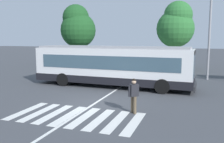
{
  "coord_description": "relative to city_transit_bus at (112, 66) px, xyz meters",
  "views": [
    {
      "loc": [
        5.37,
        -12.1,
        3.65
      ],
      "look_at": [
        -0.27,
        4.1,
        1.3
      ],
      "focal_mm": 39.11,
      "sensor_mm": 36.0,
      "label": 1
    }
  ],
  "objects": [
    {
      "name": "background_tree_right",
      "position": [
        3.6,
        12.39,
        3.59
      ],
      "size": [
        4.36,
        4.36,
        7.9
      ],
      "color": "brown",
      "rests_on": "ground_plane"
    },
    {
      "name": "city_transit_bus",
      "position": [
        0.0,
        0.0,
        0.0
      ],
      "size": [
        12.15,
        2.93,
        3.06
      ],
      "color": "black",
      "rests_on": "ground_plane"
    },
    {
      "name": "parked_car_silver",
      "position": [
        -6.2,
        11.05,
        -0.82
      ],
      "size": [
        1.97,
        4.55,
        1.35
      ],
      "color": "black",
      "rests_on": "ground_plane"
    },
    {
      "name": "parked_car_black",
      "position": [
        -0.89,
        10.61,
        -0.82
      ],
      "size": [
        2.05,
        4.59,
        1.35
      ],
      "color": "black",
      "rests_on": "ground_plane"
    },
    {
      "name": "twin_arm_street_lamp",
      "position": [
        7.0,
        5.69,
        4.44
      ],
      "size": [
        4.31,
        0.32,
        9.94
      ],
      "color": "#939399",
      "rests_on": "ground_plane"
    },
    {
      "name": "parked_car_white",
      "position": [
        1.83,
        10.61,
        -0.82
      ],
      "size": [
        1.97,
        4.55,
        1.35
      ],
      "color": "black",
      "rests_on": "ground_plane"
    },
    {
      "name": "parked_car_charcoal",
      "position": [
        -3.56,
        10.83,
        -0.82
      ],
      "size": [
        1.9,
        4.51,
        1.35
      ],
      "color": "black",
      "rests_on": "ground_plane"
    },
    {
      "name": "ground_plane",
      "position": [
        0.65,
        -5.17,
        -1.59
      ],
      "size": [
        160.0,
        160.0,
        0.0
      ],
      "primitive_type": "plane",
      "color": "#424449"
    },
    {
      "name": "parked_car_champagne",
      "position": [
        4.38,
        10.69,
        -0.82
      ],
      "size": [
        1.95,
        4.54,
        1.35
      ],
      "color": "black",
      "rests_on": "ground_plane"
    },
    {
      "name": "background_tree_left",
      "position": [
        -9.41,
        12.88,
        3.62
      ],
      "size": [
        4.75,
        4.75,
        8.17
      ],
      "color": "brown",
      "rests_on": "ground_plane"
    },
    {
      "name": "crosswalk_painted_stripes",
      "position": [
        0.79,
        -7.38,
        -1.58
      ],
      "size": [
        6.05,
        3.08,
        0.01
      ],
      "color": "silver",
      "rests_on": "ground_plane"
    },
    {
      "name": "lane_center_line",
      "position": [
        0.71,
        -3.17,
        -1.59
      ],
      "size": [
        0.16,
        24.0,
        0.01
      ],
      "primitive_type": "cube",
      "color": "silver",
      "rests_on": "ground_plane"
    },
    {
      "name": "pedestrian_crossing_street",
      "position": [
        3.21,
        -5.98,
        -0.62
      ],
      "size": [
        0.47,
        0.46,
        1.72
      ],
      "color": "brown",
      "rests_on": "ground_plane"
    }
  ]
}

